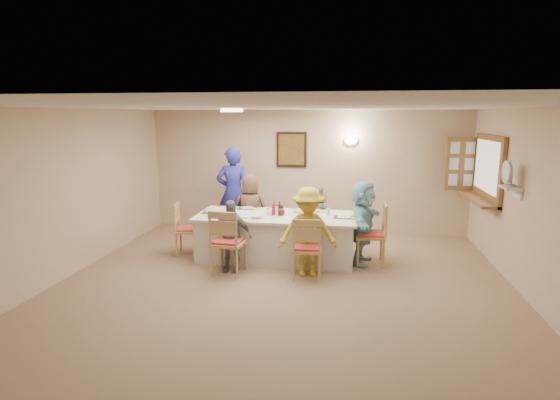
% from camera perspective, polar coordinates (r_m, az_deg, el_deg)
% --- Properties ---
extents(ground, '(7.00, 7.00, 0.00)m').
position_cam_1_polar(ground, '(5.99, -0.28, -12.55)').
color(ground, olive).
extents(room_walls, '(7.00, 7.00, 7.00)m').
position_cam_1_polar(room_walls, '(5.56, -0.30, 1.90)').
color(room_walls, '#C7AB8F').
rests_on(room_walls, ground).
extents(wall_picture, '(0.62, 0.05, 0.72)m').
position_cam_1_polar(wall_picture, '(8.99, 1.51, 6.60)').
color(wall_picture, black).
rests_on(wall_picture, room_walls).
extents(wall_sconce, '(0.26, 0.09, 0.18)m').
position_cam_1_polar(wall_sconce, '(8.87, 9.26, 7.69)').
color(wall_sconce, white).
rests_on(wall_sconce, room_walls).
extents(ceiling_light, '(0.36, 0.36, 0.05)m').
position_cam_1_polar(ceiling_light, '(7.18, -6.32, 11.56)').
color(ceiling_light, white).
rests_on(ceiling_light, room_walls).
extents(serving_hatch, '(0.06, 1.50, 1.15)m').
position_cam_1_polar(serving_hatch, '(8.19, 25.55, 3.68)').
color(serving_hatch, brown).
rests_on(serving_hatch, room_walls).
extents(hatch_sill, '(0.30, 1.50, 0.05)m').
position_cam_1_polar(hatch_sill, '(8.24, 24.45, 0.10)').
color(hatch_sill, brown).
rests_on(hatch_sill, room_walls).
extents(shutter_door, '(0.55, 0.04, 1.00)m').
position_cam_1_polar(shutter_door, '(8.86, 22.59, 4.39)').
color(shutter_door, brown).
rests_on(shutter_door, room_walls).
extents(fan_shelf, '(0.22, 0.36, 0.03)m').
position_cam_1_polar(fan_shelf, '(6.91, 27.89, 1.44)').
color(fan_shelf, white).
rests_on(fan_shelf, room_walls).
extents(desk_fan, '(0.30, 0.30, 0.28)m').
position_cam_1_polar(desk_fan, '(6.88, 27.77, 2.68)').
color(desk_fan, '#A5A5A8').
rests_on(desk_fan, fan_shelf).
extents(dining_table, '(2.65, 1.12, 0.76)m').
position_cam_1_polar(dining_table, '(7.37, -0.49, -4.85)').
color(dining_table, beige).
rests_on(dining_table, ground).
extents(chair_back_left, '(0.52, 0.52, 0.92)m').
position_cam_1_polar(chair_back_left, '(8.22, -3.67, -2.59)').
color(chair_back_left, tan).
rests_on(chair_back_left, ground).
extents(chair_back_right, '(0.57, 0.57, 1.01)m').
position_cam_1_polar(chair_back_right, '(8.03, 4.71, -2.63)').
color(chair_back_right, tan).
rests_on(chair_back_right, ground).
extents(chair_front_left, '(0.53, 0.53, 1.03)m').
position_cam_1_polar(chair_front_left, '(6.71, -6.74, -5.34)').
color(chair_front_left, tan).
rests_on(chair_front_left, ground).
extents(chair_front_right, '(0.49, 0.49, 0.95)m').
position_cam_1_polar(chair_front_right, '(6.50, 3.55, -6.16)').
color(chair_front_right, tan).
rests_on(chair_front_right, ground).
extents(chair_left_end, '(0.51, 0.51, 0.91)m').
position_cam_1_polar(chair_left_end, '(7.75, -11.87, -3.69)').
color(chair_left_end, tan).
rests_on(chair_left_end, ground).
extents(chair_right_end, '(0.50, 0.50, 1.01)m').
position_cam_1_polar(chair_right_end, '(7.24, 11.72, -4.33)').
color(chair_right_end, tan).
rests_on(chair_right_end, ground).
extents(diner_back_left, '(0.67, 0.44, 1.34)m').
position_cam_1_polar(diner_back_left, '(8.06, -3.88, -1.34)').
color(diner_back_left, brown).
rests_on(diner_back_left, ground).
extents(diner_back_right, '(0.69, 0.61, 1.16)m').
position_cam_1_polar(diner_back_right, '(7.90, 4.65, -2.28)').
color(diner_back_right, '#9A9CB0').
rests_on(diner_back_right, ground).
extents(diner_front_left, '(0.67, 0.30, 1.13)m').
position_cam_1_polar(diner_front_left, '(6.81, -6.47, -4.65)').
color(diner_front_left, slate).
rests_on(diner_front_left, ground).
extents(diner_front_right, '(1.08, 0.85, 1.36)m').
position_cam_1_polar(diner_front_right, '(6.56, 3.68, -4.17)').
color(diner_front_right, gold).
rests_on(diner_front_right, ground).
extents(diner_right_end, '(1.41, 0.84, 1.37)m').
position_cam_1_polar(diner_right_end, '(7.19, 10.74, -2.93)').
color(diner_right_end, '#8DCEDB').
rests_on(diner_right_end, ground).
extents(caregiver, '(0.82, 0.68, 1.80)m').
position_cam_1_polar(caregiver, '(8.57, -6.12, 0.92)').
color(caregiver, '#282EA1').
rests_on(caregiver, ground).
extents(placemat_fl, '(0.37, 0.27, 0.01)m').
position_cam_1_polar(placemat_fl, '(7.00, -5.93, -2.52)').
color(placemat_fl, '#472B19').
rests_on(placemat_fl, dining_table).
extents(plate_fl, '(0.25, 0.25, 0.02)m').
position_cam_1_polar(plate_fl, '(7.00, -5.93, -2.44)').
color(plate_fl, white).
rests_on(plate_fl, dining_table).
extents(napkin_fl, '(0.13, 0.13, 0.01)m').
position_cam_1_polar(napkin_fl, '(6.91, -4.60, -2.62)').
color(napkin_fl, '#F8FF35').
rests_on(napkin_fl, dining_table).
extents(placemat_fr, '(0.36, 0.27, 0.01)m').
position_cam_1_polar(placemat_fr, '(6.79, 3.90, -2.91)').
color(placemat_fr, '#472B19').
rests_on(placemat_fr, dining_table).
extents(plate_fr, '(0.23, 0.23, 0.01)m').
position_cam_1_polar(plate_fr, '(6.79, 3.90, -2.83)').
color(plate_fr, white).
rests_on(plate_fr, dining_table).
extents(napkin_fr, '(0.14, 0.14, 0.01)m').
position_cam_1_polar(napkin_fr, '(6.73, 5.39, -3.01)').
color(napkin_fr, '#F8FF35').
rests_on(napkin_fr, dining_table).
extents(placemat_bl, '(0.32, 0.24, 0.01)m').
position_cam_1_polar(placemat_bl, '(7.79, -4.32, -1.09)').
color(placemat_bl, '#472B19').
rests_on(placemat_bl, dining_table).
extents(plate_bl, '(0.23, 0.23, 0.01)m').
position_cam_1_polar(plate_bl, '(7.79, -4.32, -1.02)').
color(plate_bl, white).
rests_on(plate_bl, dining_table).
extents(napkin_bl, '(0.13, 0.13, 0.01)m').
position_cam_1_polar(napkin_bl, '(7.71, -3.11, -1.17)').
color(napkin_bl, '#F8FF35').
rests_on(napkin_bl, dining_table).
extents(placemat_br, '(0.33, 0.25, 0.01)m').
position_cam_1_polar(placemat_br, '(7.61, 4.51, -1.40)').
color(placemat_br, '#472B19').
rests_on(placemat_br, dining_table).
extents(plate_br, '(0.23, 0.23, 0.01)m').
position_cam_1_polar(plate_br, '(7.60, 4.51, -1.33)').
color(plate_br, white).
rests_on(plate_br, dining_table).
extents(napkin_br, '(0.15, 0.15, 0.01)m').
position_cam_1_polar(napkin_br, '(7.54, 5.84, -1.47)').
color(napkin_br, '#F8FF35').
rests_on(napkin_br, dining_table).
extents(placemat_le, '(0.34, 0.25, 0.01)m').
position_cam_1_polar(placemat_le, '(7.53, -8.77, -1.62)').
color(placemat_le, '#472B19').
rests_on(placemat_le, dining_table).
extents(plate_le, '(0.25, 0.25, 0.02)m').
position_cam_1_polar(plate_le, '(7.53, -8.77, -1.54)').
color(plate_le, white).
rests_on(plate_le, dining_table).
extents(napkin_le, '(0.14, 0.14, 0.01)m').
position_cam_1_polar(napkin_le, '(7.43, -7.57, -1.70)').
color(napkin_le, '#F8FF35').
rests_on(napkin_le, dining_table).
extents(placemat_re, '(0.34, 0.25, 0.01)m').
position_cam_1_polar(placemat_re, '(7.17, 8.36, -2.25)').
color(placemat_re, '#472B19').
rests_on(placemat_re, dining_table).
extents(plate_re, '(0.22, 0.22, 0.01)m').
position_cam_1_polar(plate_re, '(7.17, 8.37, -2.17)').
color(plate_re, white).
rests_on(plate_re, dining_table).
extents(napkin_re, '(0.13, 0.13, 0.01)m').
position_cam_1_polar(napkin_re, '(7.12, 9.81, -2.33)').
color(napkin_re, '#F8FF35').
rests_on(napkin_re, dining_table).
extents(teacup_a, '(0.14, 0.14, 0.09)m').
position_cam_1_polar(teacup_a, '(7.13, -7.55, -1.96)').
color(teacup_a, white).
rests_on(teacup_a, dining_table).
extents(teacup_b, '(0.15, 0.15, 0.08)m').
position_cam_1_polar(teacup_b, '(7.70, 3.10, -0.95)').
color(teacup_b, white).
rests_on(teacup_b, dining_table).
extents(bowl_a, '(0.30, 0.30, 0.05)m').
position_cam_1_polar(bowl_a, '(7.06, -3.04, -2.17)').
color(bowl_a, white).
rests_on(bowl_a, dining_table).
extents(bowl_b, '(0.29, 0.29, 0.05)m').
position_cam_1_polar(bowl_b, '(7.47, 2.36, -1.41)').
color(bowl_b, white).
rests_on(bowl_b, dining_table).
extents(condiment_ketchup, '(0.13, 0.13, 0.24)m').
position_cam_1_polar(condiment_ketchup, '(7.25, -0.78, -1.05)').
color(condiment_ketchup, red).
rests_on(condiment_ketchup, dining_table).
extents(condiment_brown, '(0.17, 0.17, 0.21)m').
position_cam_1_polar(condiment_brown, '(7.33, -0.05, -1.01)').
color(condiment_brown, '#491C13').
rests_on(condiment_brown, dining_table).
extents(condiment_malt, '(0.21, 0.21, 0.17)m').
position_cam_1_polar(condiment_malt, '(7.24, 0.13, -1.36)').
color(condiment_malt, '#491C13').
rests_on(condiment_malt, dining_table).
extents(drinking_glass, '(0.07, 0.07, 0.10)m').
position_cam_1_polar(drinking_glass, '(7.34, -1.58, -1.41)').
color(drinking_glass, silver).
rests_on(drinking_glass, dining_table).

